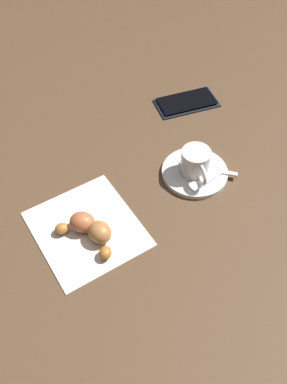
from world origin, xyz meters
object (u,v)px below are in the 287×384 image
object	(u,v)px
espresso_cup	(196,163)
napkin	(87,228)
sugar_packet	(204,180)
croissant	(90,229)
saucer	(195,173)
teaspoon	(198,167)
cell_phone	(187,102)

from	to	relation	value
espresso_cup	napkin	xyz separation A→B (m)	(-0.24, -0.03, -0.04)
sugar_packet	croissant	bearing A→B (deg)	171.12
saucer	sugar_packet	world-z (taller)	sugar_packet
saucer	teaspoon	distance (m)	0.01
croissant	saucer	bearing A→B (deg)	10.48
espresso_cup	cell_phone	world-z (taller)	espresso_cup
sugar_packet	napkin	world-z (taller)	sugar_packet
teaspoon	napkin	size ratio (longest dim) A/B	0.51
saucer	teaspoon	xyz separation A→B (m)	(0.01, 0.00, 0.01)
teaspoon	sugar_packet	xyz separation A→B (m)	(-0.01, -0.03, 0.00)
saucer	cell_phone	distance (m)	0.22
saucer	sugar_packet	distance (m)	0.03
sugar_packet	cell_phone	size ratio (longest dim) A/B	0.47
espresso_cup	teaspoon	world-z (taller)	espresso_cup
sugar_packet	napkin	xyz separation A→B (m)	(-0.24, 0.00, -0.01)
sugar_packet	teaspoon	bearing A→B (deg)	66.94
napkin	cell_phone	size ratio (longest dim) A/B	1.30
saucer	teaspoon	size ratio (longest dim) A/B	1.32
croissant	sugar_packet	bearing A→B (deg)	3.27
teaspoon	croissant	world-z (taller)	croissant
teaspoon	espresso_cup	bearing A→B (deg)	-153.01
espresso_cup	teaspoon	xyz separation A→B (m)	(0.01, 0.01, -0.03)
teaspoon	croissant	distance (m)	0.25
croissant	espresso_cup	bearing A→B (deg)	9.99
sugar_packet	cell_phone	world-z (taller)	sugar_packet
croissant	cell_phone	bearing A→B (deg)	35.92
cell_phone	croissant	bearing A→B (deg)	-144.08
teaspoon	sugar_packet	world-z (taller)	teaspoon
saucer	napkin	xyz separation A→B (m)	(-0.24, -0.03, -0.00)
sugar_packet	napkin	distance (m)	0.24
saucer	croissant	world-z (taller)	croissant
sugar_packet	croissant	xyz separation A→B (m)	(-0.24, -0.01, 0.01)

